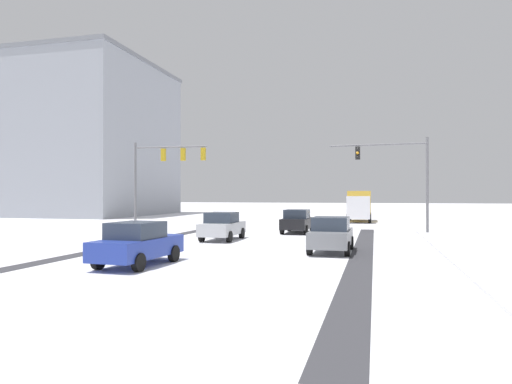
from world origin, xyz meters
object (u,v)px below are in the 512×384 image
car_grey_third (331,234)px  car_blue_fourth (138,243)px  car_black_lead (297,221)px  office_building_far_left_block (58,141)px  traffic_signal_near_right (399,168)px  car_silver_second (222,226)px  box_truck_delivery (359,205)px  traffic_signal_near_left (164,165)px

car_grey_third → car_blue_fourth: same height
car_black_lead → office_building_far_left_block: office_building_far_left_block is taller
car_grey_third → traffic_signal_near_right: bearing=73.2°
car_silver_second → car_blue_fourth: size_ratio=0.98×
car_blue_fourth → office_building_far_left_block: 51.66m
car_grey_third → office_building_far_left_block: 52.33m
car_blue_fourth → box_truck_delivery: size_ratio=0.56×
traffic_signal_near_right → traffic_signal_near_left: bearing=-173.1°
traffic_signal_near_left → car_blue_fourth: traffic_signal_near_left is taller
car_black_lead → box_truck_delivery: bearing=76.3°
car_grey_third → office_building_far_left_block: office_building_far_left_block is taller
car_silver_second → car_grey_third: size_ratio=1.00×
car_blue_fourth → box_truck_delivery: bearing=77.3°
traffic_signal_near_left → car_silver_second: size_ratio=1.58×
car_blue_fourth → office_building_far_left_block: office_building_far_left_block is taller
traffic_signal_near_left → car_black_lead: size_ratio=1.58×
car_black_lead → car_grey_third: 10.86m
office_building_far_left_block → traffic_signal_near_right: bearing=-26.1°
traffic_signal_near_left → box_truck_delivery: traffic_signal_near_left is taller
traffic_signal_near_left → car_blue_fourth: size_ratio=1.55×
car_silver_second → box_truck_delivery: box_truck_delivery is taller
car_grey_third → box_truck_delivery: bearing=89.0°
car_silver_second → office_building_far_left_block: size_ratio=0.15×
traffic_signal_near_right → car_silver_second: (-10.16, -7.36, -3.64)m
traffic_signal_near_left → box_truck_delivery: size_ratio=0.88×
box_truck_delivery → office_building_far_left_block: office_building_far_left_block is taller
traffic_signal_near_right → car_grey_third: 12.66m
traffic_signal_near_left → car_silver_second: 9.18m
car_silver_second → office_building_far_left_block: 44.65m
car_grey_third → box_truck_delivery: 25.55m
traffic_signal_near_right → car_black_lead: 7.79m
car_silver_second → car_grey_third: same height
car_grey_third → car_blue_fourth: bearing=-138.9°
car_black_lead → traffic_signal_near_left: bearing=-175.6°
car_silver_second → car_grey_third: bearing=-32.5°
car_silver_second → car_blue_fourth: (0.06, -10.00, 0.00)m
traffic_signal_near_left → car_blue_fourth: 17.10m
car_silver_second → traffic_signal_near_left: bearing=139.6°
car_grey_third → office_building_far_left_block: (-39.75, 32.78, 9.15)m
office_building_far_left_block → car_black_lead: bearing=-31.6°
traffic_signal_near_right → office_building_far_left_block: 48.47m
traffic_signal_near_left → box_truck_delivery: 21.06m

